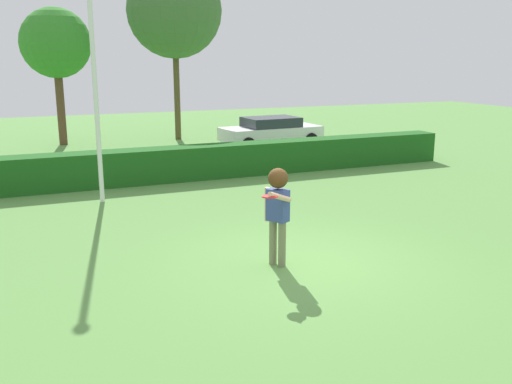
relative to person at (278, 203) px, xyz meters
name	(u,v)px	position (x,y,z in m)	size (l,w,h in m)	color
ground_plane	(303,264)	(0.46, -0.12, -1.17)	(60.00, 60.00, 0.00)	#5D9346
person	(278,203)	(0.00, 0.00, 0.00)	(0.60, 0.78, 1.80)	#737555
frisbee	(270,196)	(-0.33, -0.40, 0.25)	(0.28, 0.28, 0.04)	red
lamppost	(94,65)	(-2.26, 5.98, 2.33)	(0.24, 0.24, 6.35)	silver
hedge_row	(183,163)	(0.46, 7.86, -0.66)	(18.53, 0.90, 1.02)	#1C5819
parked_car_white	(271,131)	(5.64, 12.77, -0.48)	(4.31, 2.04, 1.25)	white
maple_tree	(174,10)	(2.63, 16.48, 4.52)	(4.18, 4.18, 7.79)	brown
birch_tree	(56,44)	(-2.39, 16.81, 3.06)	(2.91, 2.91, 5.72)	brown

